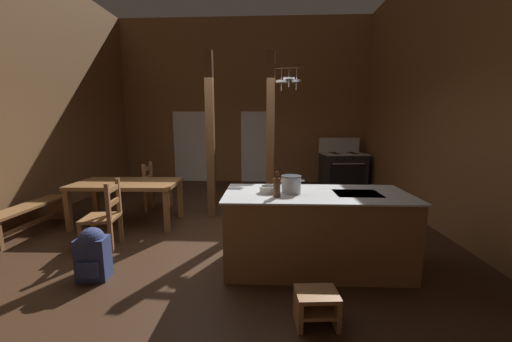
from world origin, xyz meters
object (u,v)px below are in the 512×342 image
ladderback_chair_near_window (105,216)px  stockpot_on_counter (291,184)px  dining_table (127,187)px  kitchen_island (315,230)px  bottle_tall_on_counter (277,187)px  backpack (93,252)px  mixing_bowl_on_counter (269,189)px  bench_along_left_wall (28,214)px  step_stool (317,305)px  ladderback_chair_by_post (155,188)px  stove_range (343,170)px

ladderback_chair_near_window → stockpot_on_counter: 2.64m
dining_table → kitchen_island: bearing=-24.6°
dining_table → bottle_tall_on_counter: (2.51, -1.57, 0.38)m
backpack → mixing_bowl_on_counter: bearing=11.7°
dining_table → bench_along_left_wall: size_ratio=1.20×
step_stool → kitchen_island: bearing=82.4°
kitchen_island → mixing_bowl_on_counter: mixing_bowl_on_counter is taller
kitchen_island → ladderback_chair_near_window: ladderback_chair_near_window is taller
bench_along_left_wall → ladderback_chair_by_post: bearing=40.1°
kitchen_island → stockpot_on_counter: stockpot_on_counter is taller
backpack → kitchen_island: bearing=9.3°
bench_along_left_wall → mixing_bowl_on_counter: bearing=-13.4°
ladderback_chair_near_window → bench_along_left_wall: bearing=162.4°
bottle_tall_on_counter → ladderback_chair_near_window: bearing=165.3°
ladderback_chair_by_post → backpack: size_ratio=1.59×
kitchen_island → ladderback_chair_near_window: 2.87m
step_stool → dining_table: (-2.84, 2.41, 0.47)m
dining_table → bottle_tall_on_counter: bottle_tall_on_counter is taller
stove_range → backpack: stove_range is taller
stove_range → mixing_bowl_on_counter: stove_range is taller
step_stool → ladderback_chair_by_post: size_ratio=0.40×
stove_range → ladderback_chair_by_post: bearing=-152.0°
step_stool → bench_along_left_wall: size_ratio=0.26×
stockpot_on_counter → backpack: bearing=-169.7°
dining_table → bench_along_left_wall: dining_table is taller
step_stool → dining_table: bearing=139.7°
dining_table → mixing_bowl_on_counter: mixing_bowl_on_counter is taller
dining_table → bottle_tall_on_counter: 2.98m
ladderback_chair_by_post → backpack: 2.65m
dining_table → ladderback_chair_near_window: ladderback_chair_near_window is taller
dining_table → ladderback_chair_near_window: (0.14, -0.95, -0.20)m
bench_along_left_wall → bottle_tall_on_counter: bearing=-15.8°
bench_along_left_wall → kitchen_island: bearing=-11.6°
step_stool → ladderback_chair_by_post: bearing=129.6°
kitchen_island → ladderback_chair_near_window: bearing=171.7°
mixing_bowl_on_counter → bench_along_left_wall: bearing=166.6°
step_stool → ladderback_chair_by_post: ladderback_chair_by_post is taller
ladderback_chair_near_window → bottle_tall_on_counter: size_ratio=3.34×
step_stool → backpack: size_ratio=0.64×
backpack → bottle_tall_on_counter: 2.17m
dining_table → backpack: bearing=-75.2°
ladderback_chair_near_window → bottle_tall_on_counter: (2.37, -0.62, 0.58)m
kitchen_island → step_stool: kitchen_island is taller
bottle_tall_on_counter → ladderback_chair_by_post: bearing=134.3°
ladderback_chair_near_window → mixing_bowl_on_counter: 2.38m
ladderback_chair_by_post → dining_table: bearing=-99.7°
dining_table → stockpot_on_counter: size_ratio=5.58×
step_stool → backpack: bearing=165.1°
stove_range → ladderback_chair_near_window: (-4.25, -4.06, -0.03)m
bench_along_left_wall → backpack: (1.88, -1.32, 0.01)m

